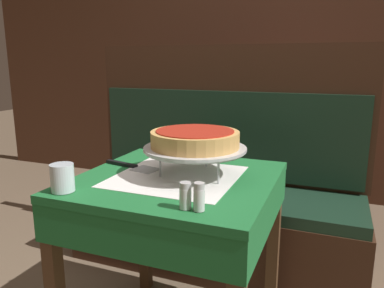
{
  "coord_description": "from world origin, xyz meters",
  "views": [
    {
      "loc": [
        0.55,
        -1.23,
        1.16
      ],
      "look_at": [
        0.06,
        0.01,
        0.87
      ],
      "focal_mm": 35.0,
      "sensor_mm": 36.0,
      "label": 1
    }
  ],
  "objects_px": {
    "dining_table_front": "(177,203)",
    "pizza_pan_stand": "(195,150)",
    "dining_table_rear": "(277,134)",
    "booth_bench": "(216,204)",
    "napkin_holder": "(191,146)",
    "deep_dish_pizza": "(195,139)",
    "pizza_server": "(132,166)",
    "water_glass_near": "(62,178)",
    "condiment_caddy": "(285,116)",
    "pepper_shaker": "(199,197)",
    "salt_shaker": "(185,196)"
  },
  "relations": [
    {
      "from": "water_glass_near",
      "to": "condiment_caddy",
      "type": "xyz_separation_m",
      "value": [
        0.48,
        1.76,
        -0.01
      ]
    },
    {
      "from": "dining_table_front",
      "to": "pizza_pan_stand",
      "type": "distance_m",
      "value": 0.22
    },
    {
      "from": "salt_shaker",
      "to": "napkin_holder",
      "type": "xyz_separation_m",
      "value": [
        -0.22,
        0.59,
        0.01
      ]
    },
    {
      "from": "booth_bench",
      "to": "napkin_holder",
      "type": "distance_m",
      "value": 0.6
    },
    {
      "from": "dining_table_front",
      "to": "deep_dish_pizza",
      "type": "relative_size",
      "value": 2.25
    },
    {
      "from": "booth_bench",
      "to": "pizza_pan_stand",
      "type": "distance_m",
      "value": 0.85
    },
    {
      "from": "condiment_caddy",
      "to": "pizza_server",
      "type": "bearing_deg",
      "value": -106.33
    },
    {
      "from": "booth_bench",
      "to": "condiment_caddy",
      "type": "distance_m",
      "value": 0.9
    },
    {
      "from": "deep_dish_pizza",
      "to": "pizza_server",
      "type": "xyz_separation_m",
      "value": [
        -0.28,
        0.01,
        -0.14
      ]
    },
    {
      "from": "water_glass_near",
      "to": "condiment_caddy",
      "type": "distance_m",
      "value": 1.82
    },
    {
      "from": "booth_bench",
      "to": "pizza_pan_stand",
      "type": "relative_size",
      "value": 4.22
    },
    {
      "from": "dining_table_rear",
      "to": "booth_bench",
      "type": "height_order",
      "value": "booth_bench"
    },
    {
      "from": "booth_bench",
      "to": "salt_shaker",
      "type": "distance_m",
      "value": 1.11
    },
    {
      "from": "water_glass_near",
      "to": "pizza_pan_stand",
      "type": "bearing_deg",
      "value": 43.51
    },
    {
      "from": "dining_table_front",
      "to": "pizza_server",
      "type": "distance_m",
      "value": 0.25
    },
    {
      "from": "pepper_shaker",
      "to": "dining_table_front",
      "type": "bearing_deg",
      "value": 124.72
    },
    {
      "from": "deep_dish_pizza",
      "to": "pepper_shaker",
      "type": "height_order",
      "value": "deep_dish_pizza"
    },
    {
      "from": "dining_table_front",
      "to": "booth_bench",
      "type": "distance_m",
      "value": 0.78
    },
    {
      "from": "pizza_pan_stand",
      "to": "water_glass_near",
      "type": "bearing_deg",
      "value": -136.49
    },
    {
      "from": "dining_table_front",
      "to": "dining_table_rear",
      "type": "xyz_separation_m",
      "value": [
        0.14,
        1.51,
        0.01
      ]
    },
    {
      "from": "dining_table_rear",
      "to": "condiment_caddy",
      "type": "height_order",
      "value": "condiment_caddy"
    },
    {
      "from": "deep_dish_pizza",
      "to": "condiment_caddy",
      "type": "height_order",
      "value": "deep_dish_pizza"
    },
    {
      "from": "pizza_pan_stand",
      "to": "salt_shaker",
      "type": "height_order",
      "value": "pizza_pan_stand"
    },
    {
      "from": "water_glass_near",
      "to": "pepper_shaker",
      "type": "relative_size",
      "value": 1.1
    },
    {
      "from": "water_glass_near",
      "to": "salt_shaker",
      "type": "xyz_separation_m",
      "value": [
        0.44,
        0.01,
        -0.01
      ]
    },
    {
      "from": "pizza_pan_stand",
      "to": "condiment_caddy",
      "type": "height_order",
      "value": "condiment_caddy"
    },
    {
      "from": "pizza_pan_stand",
      "to": "deep_dish_pizza",
      "type": "bearing_deg",
      "value": 63.43
    },
    {
      "from": "dining_table_rear",
      "to": "booth_bench",
      "type": "bearing_deg",
      "value": -105.01
    },
    {
      "from": "salt_shaker",
      "to": "napkin_holder",
      "type": "height_order",
      "value": "napkin_holder"
    },
    {
      "from": "salt_shaker",
      "to": "napkin_holder",
      "type": "distance_m",
      "value": 0.63
    },
    {
      "from": "pizza_server",
      "to": "condiment_caddy",
      "type": "xyz_separation_m",
      "value": [
        0.42,
        1.42,
        0.04
      ]
    },
    {
      "from": "pizza_pan_stand",
      "to": "napkin_holder",
      "type": "relative_size",
      "value": 3.86
    },
    {
      "from": "dining_table_front",
      "to": "pepper_shaker",
      "type": "xyz_separation_m",
      "value": [
        0.19,
        -0.28,
        0.15
      ]
    },
    {
      "from": "pizza_server",
      "to": "pepper_shaker",
      "type": "distance_m",
      "value": 0.53
    },
    {
      "from": "water_glass_near",
      "to": "salt_shaker",
      "type": "distance_m",
      "value": 0.44
    },
    {
      "from": "deep_dish_pizza",
      "to": "water_glass_near",
      "type": "distance_m",
      "value": 0.48
    },
    {
      "from": "dining_table_rear",
      "to": "pepper_shaker",
      "type": "distance_m",
      "value": 1.79
    },
    {
      "from": "dining_table_front",
      "to": "pizza_pan_stand",
      "type": "height_order",
      "value": "pizza_pan_stand"
    },
    {
      "from": "water_glass_near",
      "to": "pepper_shaker",
      "type": "height_order",
      "value": "water_glass_near"
    },
    {
      "from": "booth_bench",
      "to": "water_glass_near",
      "type": "distance_m",
      "value": 1.12
    },
    {
      "from": "booth_bench",
      "to": "pepper_shaker",
      "type": "bearing_deg",
      "value": -75.26
    },
    {
      "from": "pizza_pan_stand",
      "to": "deep_dish_pizza",
      "type": "xyz_separation_m",
      "value": [
        0.0,
        0.0,
        0.04
      ]
    },
    {
      "from": "dining_table_front",
      "to": "napkin_holder",
      "type": "relative_size",
      "value": 7.44
    },
    {
      "from": "booth_bench",
      "to": "condiment_caddy",
      "type": "xyz_separation_m",
      "value": [
        0.27,
        0.74,
        0.43
      ]
    },
    {
      "from": "booth_bench",
      "to": "condiment_caddy",
      "type": "relative_size",
      "value": 10.27
    },
    {
      "from": "pizza_pan_stand",
      "to": "condiment_caddy",
      "type": "distance_m",
      "value": 1.44
    },
    {
      "from": "deep_dish_pizza",
      "to": "pepper_shaker",
      "type": "relative_size",
      "value": 3.93
    },
    {
      "from": "salt_shaker",
      "to": "pepper_shaker",
      "type": "relative_size",
      "value": 0.95
    },
    {
      "from": "pizza_pan_stand",
      "to": "pepper_shaker",
      "type": "relative_size",
      "value": 4.6
    },
    {
      "from": "deep_dish_pizza",
      "to": "pizza_server",
      "type": "height_order",
      "value": "deep_dish_pizza"
    }
  ]
}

